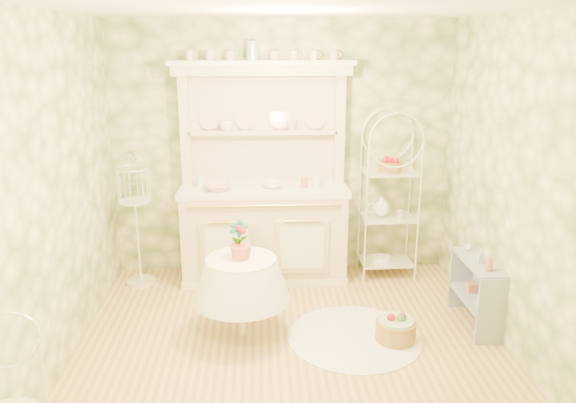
{
  "coord_description": "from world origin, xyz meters",
  "views": [
    {
      "loc": [
        -0.24,
        -4.12,
        2.49
      ],
      "look_at": [
        0.0,
        0.5,
        1.15
      ],
      "focal_mm": 35.0,
      "sensor_mm": 36.0,
      "label": 1
    }
  ],
  "objects_px": {
    "round_table": "(242,301)",
    "floor_basket": "(396,328)",
    "side_shelf": "(476,295)",
    "birdcage_stand": "(136,215)",
    "kitchen_dresser": "(264,175)",
    "bakers_rack": "(389,197)"
  },
  "relations": [
    {
      "from": "round_table",
      "to": "floor_basket",
      "type": "relative_size",
      "value": 1.7
    },
    {
      "from": "side_shelf",
      "to": "birdcage_stand",
      "type": "distance_m",
      "value": 3.39
    },
    {
      "from": "kitchen_dresser",
      "to": "side_shelf",
      "type": "distance_m",
      "value": 2.36
    },
    {
      "from": "kitchen_dresser",
      "to": "floor_basket",
      "type": "height_order",
      "value": "kitchen_dresser"
    },
    {
      "from": "bakers_rack",
      "to": "round_table",
      "type": "bearing_deg",
      "value": -142.63
    },
    {
      "from": "kitchen_dresser",
      "to": "round_table",
      "type": "height_order",
      "value": "kitchen_dresser"
    },
    {
      "from": "round_table",
      "to": "birdcage_stand",
      "type": "height_order",
      "value": "birdcage_stand"
    },
    {
      "from": "kitchen_dresser",
      "to": "bakers_rack",
      "type": "relative_size",
      "value": 1.31
    },
    {
      "from": "round_table",
      "to": "birdcage_stand",
      "type": "distance_m",
      "value": 1.64
    },
    {
      "from": "round_table",
      "to": "floor_basket",
      "type": "height_order",
      "value": "round_table"
    },
    {
      "from": "kitchen_dresser",
      "to": "round_table",
      "type": "distance_m",
      "value": 1.49
    },
    {
      "from": "kitchen_dresser",
      "to": "floor_basket",
      "type": "xyz_separation_m",
      "value": [
        1.1,
        -1.39,
        -1.03
      ]
    },
    {
      "from": "round_table",
      "to": "kitchen_dresser",
      "type": "bearing_deg",
      "value": 80.35
    },
    {
      "from": "kitchen_dresser",
      "to": "round_table",
      "type": "bearing_deg",
      "value": -99.65
    },
    {
      "from": "side_shelf",
      "to": "round_table",
      "type": "xyz_separation_m",
      "value": [
        -2.09,
        -0.08,
        0.03
      ]
    },
    {
      "from": "kitchen_dresser",
      "to": "birdcage_stand",
      "type": "relative_size",
      "value": 1.5
    },
    {
      "from": "bakers_rack",
      "to": "round_table",
      "type": "xyz_separation_m",
      "value": [
        -1.53,
        -1.25,
        -0.56
      ]
    },
    {
      "from": "kitchen_dresser",
      "to": "birdcage_stand",
      "type": "xyz_separation_m",
      "value": [
        -1.31,
        -0.09,
        -0.38
      ]
    },
    {
      "from": "round_table",
      "to": "birdcage_stand",
      "type": "xyz_separation_m",
      "value": [
        -1.1,
        1.13,
        0.45
      ]
    },
    {
      "from": "kitchen_dresser",
      "to": "floor_basket",
      "type": "distance_m",
      "value": 2.05
    },
    {
      "from": "side_shelf",
      "to": "round_table",
      "type": "bearing_deg",
      "value": 178.49
    },
    {
      "from": "kitchen_dresser",
      "to": "bakers_rack",
      "type": "bearing_deg",
      "value": 1.08
    }
  ]
}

